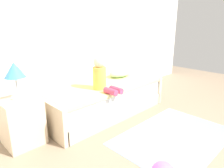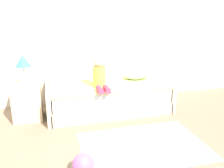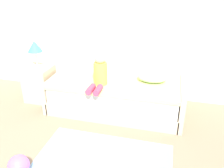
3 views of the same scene
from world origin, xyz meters
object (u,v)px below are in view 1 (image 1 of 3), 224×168
at_px(bed, 102,98).
at_px(nightstand, 22,122).
at_px(child_figure, 102,77).
at_px(pillow, 120,73).
at_px(table_lamp, 15,72).

distance_m(bed, nightstand, 1.35).
bearing_deg(bed, child_figure, -130.74).
distance_m(nightstand, pillow, 1.92).
bearing_deg(table_lamp, bed, 0.74).
relative_size(nightstand, pillow, 1.36).
bearing_deg(pillow, child_figure, -156.26).
relative_size(bed, child_figure, 4.14).
relative_size(bed, nightstand, 3.52).
height_order(nightstand, pillow, pillow).
bearing_deg(nightstand, pillow, 3.53).
bearing_deg(child_figure, pillow, 23.74).
xyz_separation_m(nightstand, table_lamp, (0.00, 0.00, 0.64)).
xyz_separation_m(child_figure, pillow, (0.75, 0.33, -0.14)).
height_order(bed, pillow, pillow).
bearing_deg(child_figure, bed, 49.26).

